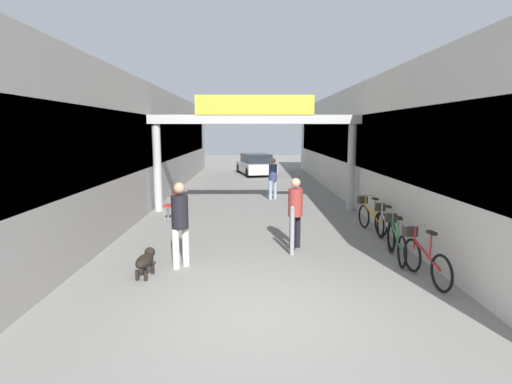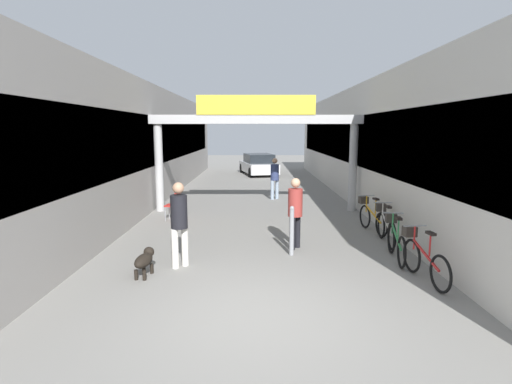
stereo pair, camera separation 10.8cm
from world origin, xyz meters
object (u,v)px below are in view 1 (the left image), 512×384
(dog_on_leash, at_px, (146,260))
(bicycle_green_second, at_px, (395,239))
(pedestrian_companion, at_px, (295,209))
(bicycle_red_nearest, at_px, (423,256))
(parked_car_white, at_px, (256,165))
(pedestrian_with_dog, at_px, (180,219))
(bollard_post_metal, at_px, (292,230))
(cafe_chair_red_nearer, at_px, (173,203))
(bicycle_orange_farthest, at_px, (370,216))
(bicycle_silver_third, at_px, (385,225))
(pedestrian_carrying_crate, at_px, (273,176))

(dog_on_leash, relative_size, bicycle_green_second, 0.42)
(pedestrian_companion, height_order, bicycle_red_nearest, pedestrian_companion)
(bicycle_green_second, xyz_separation_m, parked_car_white, (-2.89, 16.87, 0.21))
(bicycle_green_second, bearing_deg, bicycle_red_nearest, -86.10)
(pedestrian_with_dog, xyz_separation_m, bollard_post_metal, (2.36, 0.79, -0.44))
(pedestrian_with_dog, bearing_deg, bollard_post_metal, 18.41)
(bicycle_green_second, bearing_deg, pedestrian_with_dog, -173.47)
(pedestrian_with_dog, bearing_deg, cafe_chair_red_nearer, 102.81)
(pedestrian_companion, height_order, bicycle_orange_farthest, pedestrian_companion)
(bicycle_green_second, bearing_deg, pedestrian_companion, 160.14)
(bicycle_red_nearest, bearing_deg, pedestrian_companion, 137.81)
(bicycle_green_second, bearing_deg, cafe_chair_red_nearer, 145.78)
(bicycle_red_nearest, height_order, cafe_chair_red_nearer, bicycle_red_nearest)
(pedestrian_companion, relative_size, parked_car_white, 0.40)
(pedestrian_companion, distance_m, bicycle_orange_farthest, 2.86)
(bicycle_silver_third, bearing_deg, bicycle_green_second, -98.65)
(bicycle_orange_farthest, bearing_deg, pedestrian_with_dog, -148.39)
(cafe_chair_red_nearer, bearing_deg, bollard_post_metal, -46.62)
(pedestrian_with_dog, distance_m, parked_car_white, 17.48)
(bicycle_orange_farthest, xyz_separation_m, bollard_post_metal, (-2.41, -2.15, 0.14))
(pedestrian_with_dog, xyz_separation_m, pedestrian_companion, (2.48, 1.29, -0.04))
(pedestrian_with_dog, height_order, dog_on_leash, pedestrian_with_dog)
(bicycle_red_nearest, relative_size, bicycle_green_second, 1.00)
(pedestrian_with_dog, bearing_deg, bicycle_red_nearest, -8.55)
(cafe_chair_red_nearer, relative_size, parked_car_white, 0.21)
(pedestrian_carrying_crate, xyz_separation_m, dog_on_leash, (-2.91, -8.72, -0.65))
(dog_on_leash, xyz_separation_m, parked_car_white, (2.31, 17.90, 0.33))
(bollard_post_metal, relative_size, cafe_chair_red_nearer, 1.27)
(bollard_post_metal, bearing_deg, dog_on_leash, -156.30)
(pedestrian_carrying_crate, xyz_separation_m, bollard_post_metal, (0.04, -7.42, -0.39))
(bicycle_red_nearest, height_order, bollard_post_metal, bollard_post_metal)
(parked_car_white, bearing_deg, bicycle_red_nearest, -80.68)
(bicycle_orange_farthest, xyz_separation_m, cafe_chair_red_nearer, (-5.75, 1.39, 0.10))
(pedestrian_companion, relative_size, dog_on_leash, 2.38)
(pedestrian_companion, xyz_separation_m, pedestrian_carrying_crate, (-0.16, 6.91, -0.00))
(pedestrian_with_dog, distance_m, dog_on_leash, 1.04)
(pedestrian_carrying_crate, relative_size, bicycle_red_nearest, 1.00)
(parked_car_white, bearing_deg, bollard_post_metal, -87.78)
(cafe_chair_red_nearer, distance_m, parked_car_white, 13.34)
(pedestrian_carrying_crate, bearing_deg, bicycle_silver_third, -68.83)
(bicycle_orange_farthest, distance_m, bollard_post_metal, 3.23)
(pedestrian_carrying_crate, bearing_deg, cafe_chair_red_nearer, -130.47)
(bicycle_red_nearest, height_order, bicycle_green_second, same)
(pedestrian_with_dog, distance_m, cafe_chair_red_nearer, 4.46)
(pedestrian_companion, bearing_deg, pedestrian_with_dog, -152.52)
(dog_on_leash, height_order, parked_car_white, parked_car_white)
(bicycle_silver_third, xyz_separation_m, bollard_post_metal, (-2.44, -1.03, 0.14))
(pedestrian_companion, bearing_deg, bicycle_red_nearest, -42.19)
(pedestrian_with_dog, bearing_deg, dog_on_leash, -139.16)
(bollard_post_metal, height_order, parked_car_white, parked_car_white)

